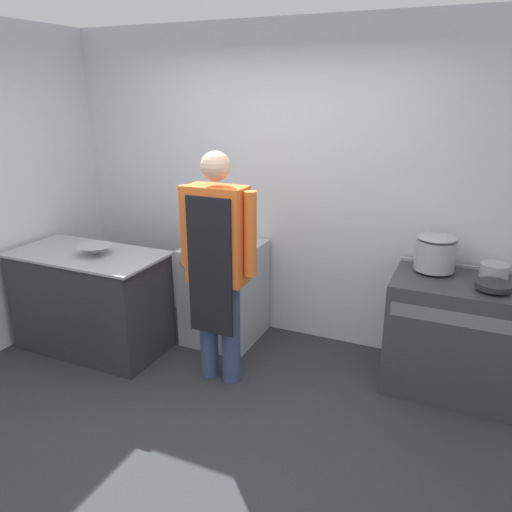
# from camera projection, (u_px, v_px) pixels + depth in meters

# --- Properties ---
(ground_plane) EXTENTS (14.00, 14.00, 0.00)m
(ground_plane) POSITION_uv_depth(u_px,v_px,m) (187.00, 434.00, 3.28)
(ground_plane) COLOR #2D2D33
(wall_back) EXTENTS (8.00, 0.05, 2.70)m
(wall_back) POSITION_uv_depth(u_px,v_px,m) (284.00, 187.00, 4.32)
(wall_back) COLOR silver
(wall_back) RESTS_ON ground_plane
(wall_left) EXTENTS (0.05, 8.00, 2.70)m
(wall_left) POSITION_uv_depth(u_px,v_px,m) (42.00, 182.00, 4.53)
(wall_left) COLOR silver
(wall_left) RESTS_ON ground_plane
(prep_counter) EXTENTS (1.30, 0.67, 0.86)m
(prep_counter) POSITION_uv_depth(u_px,v_px,m) (92.00, 301.00, 4.27)
(prep_counter) COLOR #2D2D33
(prep_counter) RESTS_ON ground_plane
(stove) EXTENTS (0.95, 0.65, 0.88)m
(stove) POSITION_uv_depth(u_px,v_px,m) (456.00, 335.00, 3.67)
(stove) COLOR #38383D
(stove) RESTS_ON ground_plane
(fridge_unit) EXTENTS (0.60, 0.66, 0.87)m
(fridge_unit) POSITION_uv_depth(u_px,v_px,m) (225.00, 292.00, 4.44)
(fridge_unit) COLOR #A8ADB2
(fridge_unit) RESTS_ON ground_plane
(person_cook) EXTENTS (0.61, 0.24, 1.76)m
(person_cook) POSITION_uv_depth(u_px,v_px,m) (217.00, 257.00, 3.62)
(person_cook) COLOR #38476B
(person_cook) RESTS_ON ground_plane
(mixing_bowl) EXTENTS (0.29, 0.29, 0.08)m
(mixing_bowl) POSITION_uv_depth(u_px,v_px,m) (95.00, 250.00, 4.08)
(mixing_bowl) COLOR #9EA0A8
(mixing_bowl) RESTS_ON prep_counter
(stock_pot) EXTENTS (0.29, 0.29, 0.27)m
(stock_pot) POSITION_uv_depth(u_px,v_px,m) (436.00, 252.00, 3.67)
(stock_pot) COLOR #9EA0A8
(stock_pot) RESTS_ON stove
(saute_pan) EXTENTS (0.24, 0.24, 0.04)m
(saute_pan) POSITION_uv_depth(u_px,v_px,m) (494.00, 286.00, 3.35)
(saute_pan) COLOR #262628
(saute_pan) RESTS_ON stove
(sauce_pot) EXTENTS (0.20, 0.20, 0.10)m
(sauce_pot) POSITION_uv_depth(u_px,v_px,m) (494.00, 271.00, 3.54)
(sauce_pot) COLOR #9EA0A8
(sauce_pot) RESTS_ON stove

